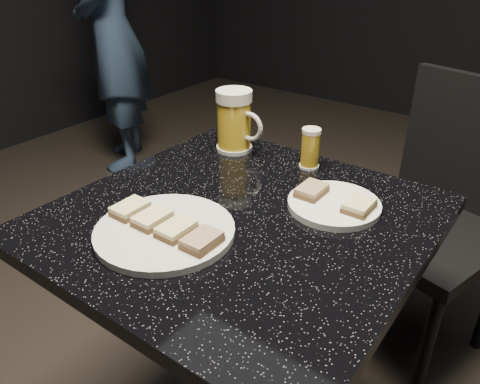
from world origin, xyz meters
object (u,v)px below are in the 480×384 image
beer_tumbler (310,148)px  chair (438,208)px  patron (111,31)px  table (240,306)px  plate_small (334,205)px  beer_mug (235,121)px  plate_large (165,231)px

beer_tumbler → chair: chair is taller
patron → table: bearing=11.7°
plate_small → beer_mug: size_ratio=1.20×
patron → table: size_ratio=2.10×
plate_large → table: bearing=64.1°
chair → beer_mug: bearing=-133.1°
beer_mug → beer_tumbler: beer_mug is taller
beer_mug → chair: (0.43, 0.46, -0.33)m
plate_small → chair: bearing=81.1°
table → beer_mug: size_ratio=4.75×
patron → beer_mug: bearing=15.1°
plate_large → beer_tumbler: size_ratio=2.67×
table → beer_tumbler: 0.40m
plate_small → beer_mug: (-0.34, 0.12, 0.07)m
table → beer_mug: (-0.20, 0.25, 0.32)m
plate_small → beer_tumbler: bearing=134.0°
plate_small → table: size_ratio=0.25×
plate_small → patron: (-1.83, 0.96, 0.03)m
beer_mug → table: bearing=-51.3°
patron → chair: patron is taller
patron → table: 2.04m
plate_small → table: bearing=-136.1°
beer_mug → plate_small: bearing=-19.1°
beer_tumbler → chair: bearing=62.9°
patron → chair: 1.98m
patron → beer_mug: size_ratio=9.97×
table → beer_tumbler: size_ratio=7.65×
patron → beer_mug: 1.71m
plate_small → chair: chair is taller
patron → table: patron is taller
plate_large → beer_tumbler: 0.43m
beer_mug → chair: size_ratio=0.18×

